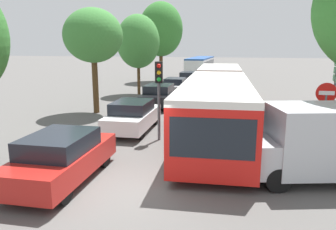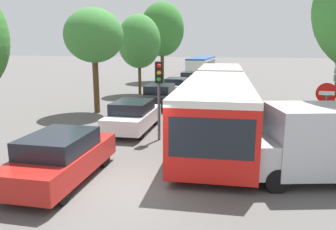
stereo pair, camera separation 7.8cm
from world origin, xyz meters
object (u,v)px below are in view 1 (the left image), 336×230
at_px(city_bus_rear, 200,65).
at_px(queued_car_black, 159,95).
at_px(queued_car_graphite, 188,78).
at_px(direction_sign_post, 336,80).
at_px(traffic_light, 159,83).
at_px(tree_left_far, 138,43).
at_px(articulated_bus, 218,94).
at_px(queued_car_red, 62,157).
at_px(tree_left_mid, 93,36).
at_px(white_van, 330,141).
at_px(no_entry_sign, 325,110).
at_px(queued_car_white, 133,116).
at_px(queued_car_silver, 175,86).
at_px(tree_left_distant, 161,31).

distance_m(city_bus_rear, queued_car_black, 24.32).
distance_m(queued_car_graphite, direction_sign_post, 20.12).
height_order(traffic_light, tree_left_far, tree_left_far).
bearing_deg(city_bus_rear, articulated_bus, -169.32).
relative_size(queued_car_red, tree_left_mid, 0.70).
distance_m(white_van, no_entry_sign, 1.81).
height_order(queued_car_white, tree_left_far, tree_left_far).
height_order(city_bus_rear, queued_car_red, city_bus_rear).
bearing_deg(queued_car_red, tree_left_far, 8.86).
xyz_separation_m(city_bus_rear, queued_car_red, (-0.16, -36.91, -0.60)).
height_order(queued_car_silver, no_entry_sign, no_entry_sign).
distance_m(city_bus_rear, queued_car_red, 36.92).
xyz_separation_m(queued_car_silver, white_van, (7.84, -16.39, 0.55)).
distance_m(articulated_bus, queued_car_black, 5.66).
bearing_deg(queued_car_silver, city_bus_rear, -0.64).
bearing_deg(tree_left_mid, no_entry_sign, -29.19).
bearing_deg(articulated_bus, queued_car_red, -27.57).
xyz_separation_m(direction_sign_post, tree_left_mid, (-12.60, 2.83, 2.02)).
distance_m(city_bus_rear, queued_car_graphite, 12.07).
bearing_deg(city_bus_rear, queued_car_graphite, -177.04).
xyz_separation_m(queued_car_silver, no_entry_sign, (8.04, -14.71, 1.18)).
height_order(white_van, tree_left_distant, tree_left_distant).
relative_size(city_bus_rear, white_van, 2.08).
xyz_separation_m(queued_car_red, queued_car_white, (0.28, 6.16, -0.02)).
bearing_deg(queued_car_silver, direction_sign_post, -140.84).
height_order(queued_car_black, white_van, white_van).
xyz_separation_m(articulated_bus, queued_car_red, (-4.16, -8.78, -0.75)).
relative_size(city_bus_rear, traffic_light, 3.25).
distance_m(white_van, tree_left_distant, 28.46).
relative_size(queued_car_graphite, white_van, 0.73).
bearing_deg(queued_car_red, direction_sign_post, -53.56).
bearing_deg(white_van, queued_car_silver, -78.39).
xyz_separation_m(queued_car_white, queued_car_graphite, (-0.04, 18.70, -0.06)).
bearing_deg(tree_left_mid, tree_left_far, 87.41).
bearing_deg(city_bus_rear, tree_left_far, 173.58).
bearing_deg(queued_car_white, direction_sign_post, -85.02).
height_order(queued_car_white, queued_car_black, queued_car_black).
bearing_deg(queued_car_graphite, tree_left_distant, 50.63).
distance_m(queued_car_silver, direction_sign_post, 14.63).
distance_m(queued_car_black, white_van, 13.38).
distance_m(articulated_bus, traffic_light, 4.61).
relative_size(queued_car_silver, direction_sign_post, 1.10).
height_order(queued_car_red, queued_car_graphite, queued_car_red).
height_order(no_entry_sign, direction_sign_post, direction_sign_post).
bearing_deg(white_van, queued_car_white, -43.55).
height_order(no_entry_sign, tree_left_distant, tree_left_distant).
relative_size(city_bus_rear, no_entry_sign, 3.92).
bearing_deg(tree_left_far, queued_car_white, -74.55).
distance_m(queued_car_white, tree_left_mid, 6.39).
bearing_deg(city_bus_rear, queued_car_white, -177.20).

